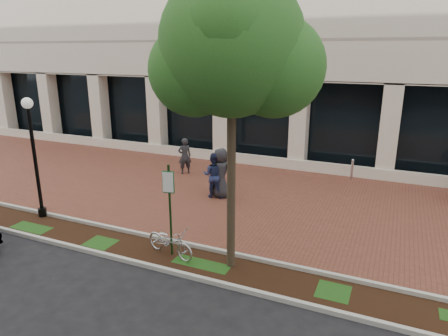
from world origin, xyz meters
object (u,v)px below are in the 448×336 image
at_px(parking_sign, 170,200).
at_px(locked_bicycle, 170,241).
at_px(lamppost, 34,152).
at_px(pedestrian_right, 221,173).
at_px(pedestrian_left, 185,156).
at_px(pedestrian_mid, 214,175).
at_px(street_tree, 235,54).
at_px(bollard, 352,169).

bearing_deg(parking_sign, locked_bicycle, -117.62).
relative_size(parking_sign, locked_bicycle, 1.59).
xyz_separation_m(lamppost, pedestrian_right, (4.89, 4.25, -1.34)).
bearing_deg(locked_bicycle, pedestrian_left, 39.59).
bearing_deg(pedestrian_mid, lamppost, 31.41).
distance_m(street_tree, locked_bicycle, 5.36).
xyz_separation_m(pedestrian_right, bollard, (4.44, 4.35, -0.50)).
distance_m(lamppost, locked_bicycle, 5.86).
bearing_deg(pedestrian_mid, locked_bicycle, 90.15).
distance_m(parking_sign, pedestrian_mid, 4.84).
bearing_deg(pedestrian_right, pedestrian_left, -34.12).
height_order(pedestrian_right, bollard, pedestrian_right).
relative_size(lamppost, pedestrian_right, 2.09).
relative_size(lamppost, street_tree, 0.56).
height_order(locked_bicycle, pedestrian_mid, pedestrian_mid).
distance_m(pedestrian_right, bollard, 6.24).
bearing_deg(bollard, parking_sign, -112.56).
relative_size(street_tree, pedestrian_right, 3.76).
xyz_separation_m(pedestrian_left, bollard, (7.23, 2.22, -0.36)).
distance_m(parking_sign, street_tree, 4.21).
bearing_deg(pedestrian_right, bollard, -132.39).
bearing_deg(street_tree, pedestrian_left, 127.77).
bearing_deg(parking_sign, bollard, 57.10).
relative_size(locked_bicycle, pedestrian_mid, 0.93).
bearing_deg(pedestrian_mid, bollard, -146.76).
xyz_separation_m(locked_bicycle, pedestrian_mid, (-0.87, 4.73, 0.46)).
height_order(lamppost, pedestrian_mid, lamppost).
bearing_deg(bollard, street_tree, -102.53).
distance_m(street_tree, pedestrian_left, 9.72).
distance_m(parking_sign, bollard, 9.98).
distance_m(pedestrian_mid, bollard, 6.48).
height_order(parking_sign, lamppost, lamppost).
bearing_deg(pedestrian_right, street_tree, 121.12).
height_order(parking_sign, bollard, parking_sign).
distance_m(locked_bicycle, bollard, 9.95).
height_order(parking_sign, locked_bicycle, parking_sign).
bearing_deg(street_tree, locked_bicycle, -173.36).
xyz_separation_m(parking_sign, bollard, (3.80, 9.15, -1.19)).
relative_size(parking_sign, street_tree, 0.36).
relative_size(street_tree, pedestrian_left, 4.35).
bearing_deg(lamppost, street_tree, -2.93).
bearing_deg(pedestrian_left, street_tree, 84.93).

